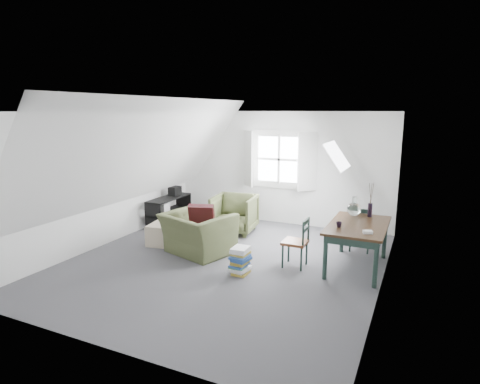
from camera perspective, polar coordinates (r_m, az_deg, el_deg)
The scene contains 24 objects.
floor at distance 6.87m, azimuth -2.29°, elevation -9.98°, with size 5.50×5.50×0.00m, color #48484D.
ceiling at distance 6.39m, azimuth -2.48°, elevation 11.38°, with size 5.50×5.50×0.00m, color white.
wall_back at distance 9.01m, azimuth 5.65°, elevation 3.40°, with size 5.00×5.00×0.00m, color white.
wall_front at distance 4.33m, azimuth -19.36°, elevation -6.15°, with size 5.00×5.00×0.00m, color white.
wall_left at distance 7.96m, azimuth -18.62°, elevation 1.77°, with size 5.50×5.50×0.00m, color white.
wall_right at distance 5.83m, azimuth 20.04°, elevation -1.72°, with size 5.50×5.50×0.00m, color white.
slope_left at distance 7.27m, azimuth -13.40°, elevation 5.37°, with size 5.50×5.50×0.00m, color white.
slope_right at distance 5.89m, azimuth 11.15°, elevation 4.08°, with size 5.50×5.50×0.00m, color white.
dormer_window at distance 8.91m, azimuth 5.52°, elevation 4.61°, with size 1.71×0.35×1.30m.
skylight at distance 7.15m, azimuth 13.66°, elevation 5.02°, with size 0.55×0.75×0.04m, color white.
armchair_near at distance 7.33m, azimuth -5.96°, elevation -8.62°, with size 1.13×0.98×0.73m, color #454D2B.
armchair_far at distance 8.50m, azimuth -0.80°, elevation -5.69°, with size 0.85×0.87×0.79m, color #454D2B.
throw_pillow at distance 7.25m, azimuth -5.46°, elevation -3.47°, with size 0.45×0.13×0.45m, color #3B1014.
ottoman at distance 7.84m, azimuth -10.45°, elevation -5.87°, with size 0.59×0.59×0.39m, color tan.
dining_table at distance 6.71m, azimuth 16.44°, elevation -5.21°, with size 0.88×1.47×0.74m.
demijohn at distance 7.10m, azimuth 15.90°, elevation -2.31°, with size 0.24×0.24×0.33m.
vase_twigs at distance 7.16m, azimuth 18.00°, elevation -2.35°, with size 0.08×0.08×0.59m.
cup at distance 6.43m, azimuth 13.87°, elevation -4.88°, with size 0.09×0.09×0.08m, color black.
paper_box at distance 6.22m, azimuth 17.69°, elevation -5.44°, with size 0.13×0.09×0.04m, color white.
dining_chair_far at distance 7.60m, azimuth 16.81°, elevation -4.93°, with size 0.39×0.39×0.82m.
dining_chair_near at distance 6.62m, azimuth 8.11°, elevation -7.00°, with size 0.38×0.38×0.82m.
media_shelf at distance 9.09m, azimuth -10.18°, elevation -2.90°, with size 0.40×1.21×0.62m.
electronics_box at distance 9.23m, azimuth -9.24°, elevation 0.11°, with size 0.19×0.27×0.22m, color black.
magazine_stack at distance 6.35m, azimuth 0.06°, elevation -9.74°, with size 0.31×0.37×0.42m.
Camera 1 is at (2.93, -5.68, 2.52)m, focal length 30.00 mm.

